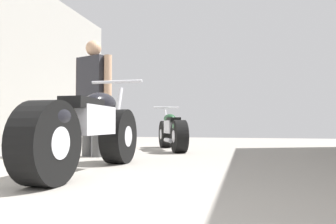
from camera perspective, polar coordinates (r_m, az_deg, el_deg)
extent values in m
plane|color=gray|center=(3.97, 1.61, -9.26)|extent=(16.50, 16.50, 0.00)
cylinder|color=black|center=(4.02, -8.82, -4.33)|extent=(0.26, 0.68, 0.67)
cylinder|color=silver|center=(4.02, -8.82, -4.33)|extent=(0.26, 0.26, 0.26)
cylinder|color=black|center=(2.66, -21.02, -5.21)|extent=(0.26, 0.68, 0.67)
cylinder|color=silver|center=(2.66, -21.02, -5.21)|extent=(0.26, 0.26, 0.26)
cube|color=silver|center=(3.32, -13.64, -1.44)|extent=(0.26, 0.68, 0.29)
ellipsoid|color=black|center=(3.54, -11.94, 1.57)|extent=(0.28, 0.55, 0.23)
cube|color=black|center=(3.16, -15.14, 1.49)|extent=(0.24, 0.51, 0.11)
ellipsoid|color=black|center=(2.70, -20.33, -0.71)|extent=(0.28, 0.47, 0.25)
cylinder|color=silver|center=(3.98, -9.02, 0.20)|extent=(0.06, 0.27, 0.61)
cylinder|color=silver|center=(3.98, -9.21, 5.39)|extent=(0.65, 0.05, 0.04)
cylinder|color=silver|center=(3.12, -18.73, -6.66)|extent=(0.10, 0.58, 0.09)
cylinder|color=black|center=(6.73, -0.43, -4.02)|extent=(0.42, 0.60, 0.57)
cylinder|color=silver|center=(6.73, -0.43, -4.02)|extent=(0.29, 0.29, 0.21)
cylinder|color=black|center=(5.48, 2.05, -4.39)|extent=(0.42, 0.60, 0.57)
cylinder|color=silver|center=(5.48, 2.05, -4.39)|extent=(0.29, 0.29, 0.21)
cube|color=silver|center=(6.10, 0.68, -2.69)|extent=(0.43, 0.60, 0.25)
ellipsoid|color=#1E4728|center=(6.29, 0.32, -1.24)|extent=(0.40, 0.51, 0.19)
cube|color=black|center=(5.94, 0.99, -1.43)|extent=(0.35, 0.47, 0.09)
ellipsoid|color=#1E4728|center=(5.52, 1.94, -2.54)|extent=(0.37, 0.45, 0.21)
cylinder|color=silver|center=(6.69, -0.38, -1.76)|extent=(0.13, 0.22, 0.51)
cylinder|color=silver|center=(6.67, -0.32, 0.83)|extent=(0.51, 0.26, 0.03)
cylinder|color=silver|center=(5.82, 0.02, -5.11)|extent=(0.28, 0.47, 0.08)
cylinder|color=#4C4C4C|center=(5.01, -14.25, -2.85)|extent=(0.21, 0.21, 0.86)
cylinder|color=#4C4C4C|center=(4.86, -12.50, -2.88)|extent=(0.21, 0.21, 0.86)
cube|color=#2D2D33|center=(4.99, -13.30, 5.85)|extent=(0.53, 0.39, 0.66)
cylinder|color=tan|center=(5.20, -15.62, 5.84)|extent=(0.15, 0.15, 0.60)
cylinder|color=tan|center=(4.79, -10.78, 6.49)|extent=(0.15, 0.15, 0.60)
sphere|color=tan|center=(5.08, -13.25, 11.10)|extent=(0.24, 0.24, 0.24)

